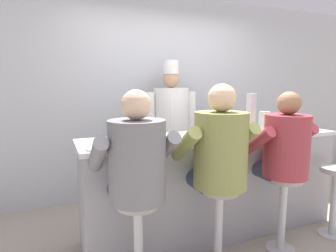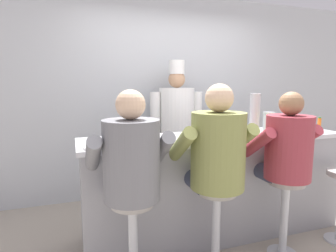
# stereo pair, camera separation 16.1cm
# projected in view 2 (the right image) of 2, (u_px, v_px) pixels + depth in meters

# --- Properties ---
(ground_plane) EXTENTS (20.00, 20.00, 0.00)m
(ground_plane) POSITION_uv_depth(u_px,v_px,m) (231.00, 249.00, 2.58)
(ground_plane) COLOR #9E9384
(wall_back) EXTENTS (10.00, 0.06, 2.70)m
(wall_back) POSITION_uv_depth(u_px,v_px,m) (172.00, 96.00, 3.90)
(wall_back) COLOR #B2B7BC
(wall_back) RESTS_ON ground_plane
(diner_counter) EXTENTS (2.63, 0.62, 1.01)m
(diner_counter) POSITION_uv_depth(u_px,v_px,m) (216.00, 185.00, 2.80)
(diner_counter) COLOR gray
(diner_counter) RESTS_ON ground_plane
(ketchup_bottle_red) EXTENTS (0.06, 0.06, 0.23)m
(ketchup_bottle_red) POSITION_uv_depth(u_px,v_px,m) (236.00, 126.00, 2.61)
(ketchup_bottle_red) COLOR red
(ketchup_bottle_red) RESTS_ON diner_counter
(mustard_bottle_yellow) EXTENTS (0.07, 0.07, 0.22)m
(mustard_bottle_yellow) POSITION_uv_depth(u_px,v_px,m) (272.00, 126.00, 2.64)
(mustard_bottle_yellow) COLOR yellow
(mustard_bottle_yellow) RESTS_ON diner_counter
(hot_sauce_bottle_orange) EXTENTS (0.03, 0.03, 0.16)m
(hot_sauce_bottle_orange) POSITION_uv_depth(u_px,v_px,m) (319.00, 125.00, 2.89)
(hot_sauce_bottle_orange) COLOR orange
(hot_sauce_bottle_orange) RESTS_ON diner_counter
(water_pitcher_clear) EXTENTS (0.13, 0.11, 0.22)m
(water_pitcher_clear) POSITION_uv_depth(u_px,v_px,m) (269.00, 123.00, 2.84)
(water_pitcher_clear) COLOR silver
(water_pitcher_clear) RESTS_ON diner_counter
(breakfast_plate) EXTENTS (0.24, 0.24, 0.05)m
(breakfast_plate) POSITION_uv_depth(u_px,v_px,m) (99.00, 146.00, 2.16)
(breakfast_plate) COLOR white
(breakfast_plate) RESTS_ON diner_counter
(cereal_bowl) EXTENTS (0.15, 0.15, 0.06)m
(cereal_bowl) POSITION_uv_depth(u_px,v_px,m) (126.00, 138.00, 2.43)
(cereal_bowl) COLOR #4C7FB7
(cereal_bowl) RESTS_ON diner_counter
(coffee_mug_white) EXTENTS (0.14, 0.09, 0.09)m
(coffee_mug_white) POSITION_uv_depth(u_px,v_px,m) (130.00, 140.00, 2.26)
(coffee_mug_white) COLOR white
(coffee_mug_white) RESTS_ON diner_counter
(coffee_mug_blue) EXTENTS (0.12, 0.08, 0.10)m
(coffee_mug_blue) POSITION_uv_depth(u_px,v_px,m) (204.00, 131.00, 2.71)
(coffee_mug_blue) COLOR #4C7AB2
(coffee_mug_blue) RESTS_ON diner_counter
(cup_stack_steel) EXTENTS (0.11, 0.11, 0.40)m
(cup_stack_steel) POSITION_uv_depth(u_px,v_px,m) (255.00, 114.00, 2.80)
(cup_stack_steel) COLOR #B7BABF
(cup_stack_steel) RESTS_ON diner_counter
(diner_seated_grey) EXTENTS (0.60, 0.59, 1.46)m
(diner_seated_grey) POSITION_uv_depth(u_px,v_px,m) (131.00, 165.00, 1.97)
(diner_seated_grey) COLOR #B2B5BA
(diner_seated_grey) RESTS_ON ground_plane
(diner_seated_olive) EXTENTS (0.63, 0.62, 1.50)m
(diner_seated_olive) POSITION_uv_depth(u_px,v_px,m) (216.00, 155.00, 2.18)
(diner_seated_olive) COLOR #B2B5BA
(diner_seated_olive) RESTS_ON ground_plane
(diner_seated_maroon) EXTENTS (0.58, 0.57, 1.44)m
(diner_seated_maroon) POSITION_uv_depth(u_px,v_px,m) (285.00, 152.00, 2.40)
(diner_seated_maroon) COLOR #B2B5BA
(diner_seated_maroon) RESTS_ON ground_plane
(cook_in_whites_near) EXTENTS (0.70, 0.45, 1.80)m
(cook_in_whites_near) POSITION_uv_depth(u_px,v_px,m) (177.00, 124.00, 3.65)
(cook_in_whites_near) COLOR #232328
(cook_in_whites_near) RESTS_ON ground_plane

